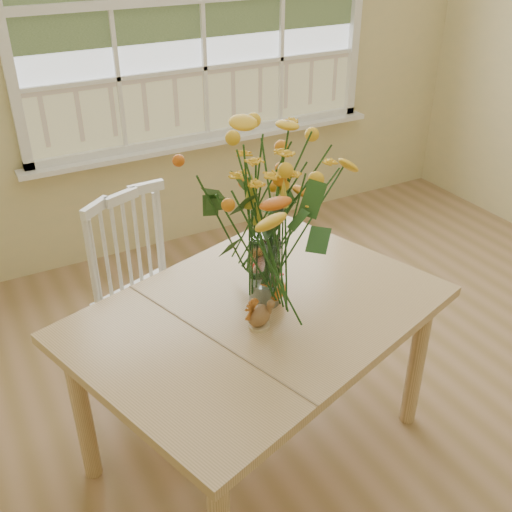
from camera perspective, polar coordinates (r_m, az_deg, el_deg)
floor at (r=2.82m, az=16.05°, el=-16.79°), size 4.00×4.50×0.01m
wall_back at (r=3.88m, az=-5.28°, el=20.38°), size 4.00×0.02×2.70m
window at (r=3.81m, az=-5.16°, el=22.98°), size 2.42×0.12×1.74m
dining_table at (r=2.29m, az=0.24°, el=-6.95°), size 1.56×1.31×0.71m
windsor_chair at (r=2.78m, az=-10.58°, el=-2.68°), size 0.55×0.54×0.93m
flower_vase at (r=2.08m, az=0.86°, el=4.64°), size 0.55×0.55×0.66m
pumpkin at (r=2.27m, az=1.37°, el=-3.22°), size 0.12×0.12×0.09m
turkey_figurine at (r=2.12m, az=0.30°, el=-5.71°), size 0.12×0.10×0.12m
dark_gourd at (r=2.34m, az=0.57°, el=-2.25°), size 0.13×0.09×0.08m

